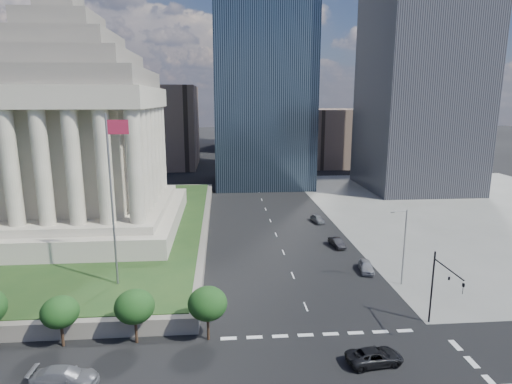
{
  "coord_description": "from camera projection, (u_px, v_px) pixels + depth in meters",
  "views": [
    {
      "loc": [
        -9.39,
        -24.73,
        23.37
      ],
      "look_at": [
        -5.43,
        23.98,
        12.78
      ],
      "focal_mm": 30.0,
      "sensor_mm": 36.0,
      "label": 1
    }
  ],
  "objects": [
    {
      "name": "suv_grey",
      "position": [
        65.0,
        377.0,
        35.49
      ],
      "size": [
        2.54,
        5.66,
        1.61
      ],
      "primitive_type": "imported",
      "rotation": [
        0.0,
        0.0,
        1.52
      ],
      "color": "slate",
      "rests_on": "ground"
    },
    {
      "name": "ground",
      "position": [
        254.0,
        180.0,
        127.19
      ],
      "size": [
        500.0,
        500.0,
        0.0
      ],
      "primitive_type": "plane",
      "color": "black",
      "rests_on": "ground"
    },
    {
      "name": "plaza_lawn",
      "position": [
        18.0,
        226.0,
        74.54
      ],
      "size": [
        64.0,
        68.0,
        0.1
      ],
      "primitive_type": "cube",
      "color": "#1E3A17",
      "rests_on": "plaza_terrace"
    },
    {
      "name": "plaza_terrace",
      "position": [
        19.0,
        231.0,
        74.74
      ],
      "size": [
        66.0,
        70.0,
        1.8
      ],
      "primitive_type": "cube",
      "color": "#625C54",
      "rests_on": "ground"
    },
    {
      "name": "pickup_truck",
      "position": [
        375.0,
        357.0,
        38.49
      ],
      "size": [
        5.42,
        3.0,
        1.43
      ],
      "primitive_type": "imported",
      "rotation": [
        0.0,
        0.0,
        1.69
      ],
      "color": "black",
      "rests_on": "ground"
    },
    {
      "name": "building_filler_nw",
      "position": [
        163.0,
        127.0,
        151.08
      ],
      "size": [
        24.0,
        30.0,
        28.0
      ],
      "primitive_type": "cube",
      "color": "#504037",
      "rests_on": "ground"
    },
    {
      "name": "street_lamp_north",
      "position": [
        403.0,
        243.0,
        53.99
      ],
      "size": [
        2.13,
        0.22,
        10.0
      ],
      "color": "slate",
      "rests_on": "ground"
    },
    {
      "name": "traffic_signal_ne",
      "position": [
        442.0,
        284.0,
        43.0
      ],
      "size": [
        0.3,
        5.74,
        8.0
      ],
      "color": "black",
      "rests_on": "ground"
    },
    {
      "name": "sidewalk_ne",
      "position": [
        481.0,
        211.0,
        91.86
      ],
      "size": [
        68.0,
        90.0,
        0.03
      ],
      "primitive_type": "cube",
      "color": "slate",
      "rests_on": "ground"
    },
    {
      "name": "parked_sedan_far",
      "position": [
        318.0,
        219.0,
        82.92
      ],
      "size": [
        4.56,
        2.44,
        1.48
      ],
      "primitive_type": "imported",
      "rotation": [
        0.0,
        0.0,
        0.17
      ],
      "color": "#53555A",
      "rests_on": "ground"
    },
    {
      "name": "war_memorial",
      "position": [
        69.0,
        112.0,
        69.32
      ],
      "size": [
        34.0,
        34.0,
        39.0
      ],
      "primitive_type": null,
      "color": "gray",
      "rests_on": "plaza_lawn"
    },
    {
      "name": "flagpole",
      "position": [
        113.0,
        192.0,
        48.66
      ],
      "size": [
        2.52,
        0.24,
        20.0
      ],
      "color": "slate",
      "rests_on": "plaza_lawn"
    },
    {
      "name": "parked_sedan_mid",
      "position": [
        337.0,
        243.0,
        69.15
      ],
      "size": [
        4.41,
        2.08,
        1.4
      ],
      "primitive_type": "imported",
      "rotation": [
        0.0,
        0.0,
        0.15
      ],
      "color": "black",
      "rests_on": "ground"
    },
    {
      "name": "midrise_glass",
      "position": [
        262.0,
        75.0,
        116.13
      ],
      "size": [
        26.0,
        26.0,
        60.0
      ],
      "primitive_type": "cube",
      "color": "black",
      "rests_on": "ground"
    },
    {
      "name": "parked_sedan_near",
      "position": [
        366.0,
        266.0,
        59.16
      ],
      "size": [
        2.5,
        4.68,
        1.51
      ],
      "primitive_type": "imported",
      "rotation": [
        0.0,
        0.0,
        -0.17
      ],
      "color": "gray",
      "rests_on": "ground"
    },
    {
      "name": "building_filler_ne",
      "position": [
        334.0,
        137.0,
        156.83
      ],
      "size": [
        20.0,
        30.0,
        20.0
      ],
      "primitive_type": "cube",
      "color": "#504037",
      "rests_on": "ground"
    }
  ]
}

